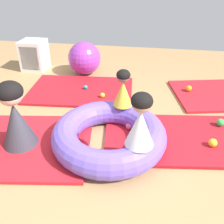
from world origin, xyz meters
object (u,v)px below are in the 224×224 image
play_ball_teal (85,87)px  play_ball_yellow (213,143)px  play_ball_orange (189,88)px  storage_cube (34,55)px  play_ball_yellow_second (102,95)px  child_in_white (140,121)px  play_ball_green (220,122)px  play_ball_pink (129,126)px  exercise_ball_large (84,58)px  inflatable_cushion (109,135)px  adult_seated (15,115)px  child_in_yellow (123,88)px

play_ball_teal → play_ball_yellow: bearing=-34.0°
play_ball_orange → storage_cube: (-2.86, 0.59, 0.19)m
play_ball_yellow_second → storage_cube: (-1.55, 1.03, 0.20)m
child_in_white → play_ball_yellow_second: size_ratio=7.30×
play_ball_green → play_ball_orange: 0.99m
play_ball_yellow → play_ball_green: bearing=69.6°
play_ball_pink → play_ball_orange: (0.82, 1.21, 0.00)m
play_ball_green → play_ball_orange: (-0.30, 0.95, -0.00)m
exercise_ball_large → inflatable_cushion: bearing=-68.1°
play_ball_teal → inflatable_cushion: bearing=-64.7°
exercise_ball_large → child_in_white: bearing=-63.4°
play_ball_pink → play_ball_green: size_ratio=0.91×
inflatable_cushion → play_ball_pink: inflatable_cushion is taller
play_ball_orange → play_ball_yellow_second: size_ratio=1.29×
play_ball_pink → play_ball_orange: 1.46m
adult_seated → play_ball_yellow_second: 1.47m
storage_cube → child_in_white: bearing=-47.6°
play_ball_green → play_ball_yellow: bearing=-110.4°
play_ball_teal → play_ball_yellow_second: bearing=-36.6°
child_in_yellow → play_ball_pink: 0.47m
adult_seated → exercise_ball_large: bearing=-178.2°
inflatable_cushion → play_ball_green: inflatable_cushion is taller
inflatable_cushion → child_in_white: (0.35, -0.30, 0.42)m
adult_seated → play_ball_teal: adult_seated is taller
child_in_yellow → play_ball_pink: child_in_yellow is taller
play_ball_yellow → play_ball_orange: 1.40m
child_in_yellow → play_ball_teal: child_in_yellow is taller
inflatable_cushion → play_ball_pink: size_ratio=14.31×
play_ball_orange → exercise_ball_large: 1.93m
inflatable_cushion → adult_seated: (-0.99, -0.17, 0.26)m
play_ball_pink → child_in_yellow: bearing=126.5°
play_ball_green → play_ball_orange: bearing=107.4°
play_ball_green → storage_cube: (-3.16, 1.54, 0.19)m
play_ball_pink → play_ball_yellow_second: play_ball_pink is taller
inflatable_cushion → adult_seated: size_ratio=1.69×
play_ball_pink → play_ball_teal: bearing=129.0°
play_ball_green → play_ball_pink: bearing=-166.8°
play_ball_teal → storage_cube: size_ratio=0.11×
play_ball_yellow → exercise_ball_large: (-1.98, 1.93, 0.21)m
child_in_white → play_ball_green: bearing=176.7°
child_in_white → child_in_yellow: (-0.26, 0.74, -0.04)m
inflatable_cushion → child_in_yellow: 0.59m
adult_seated → child_in_yellow: bearing=125.9°
child_in_white → child_in_yellow: size_ratio=1.20×
play_ball_orange → inflatable_cushion: bearing=-123.9°
inflatable_cushion → play_ball_teal: inflatable_cushion is taller
play_ball_pink → play_ball_yellow_second: (-0.49, 0.77, -0.01)m
child_in_yellow → play_ball_teal: 1.22m
adult_seated → play_ball_pink: size_ratio=8.46×
inflatable_cushion → play_ball_green: size_ratio=13.02×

